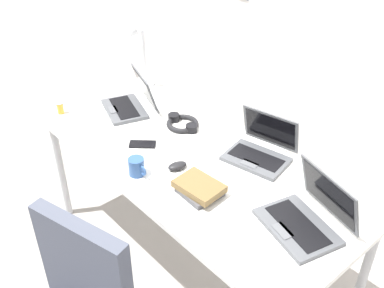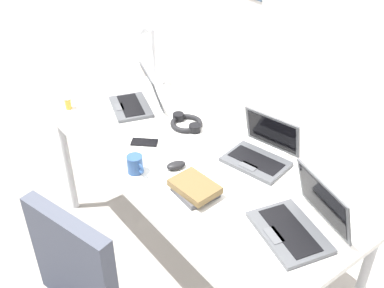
{
  "view_description": "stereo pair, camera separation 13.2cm",
  "coord_description": "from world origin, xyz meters",
  "px_view_note": "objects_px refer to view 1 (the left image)",
  "views": [
    {
      "loc": [
        1.38,
        -1.22,
        2.07
      ],
      "look_at": [
        0.0,
        0.0,
        0.82
      ],
      "focal_mm": 42.86,
      "sensor_mm": 36.0,
      "label": 1
    },
    {
      "loc": [
        1.47,
        -1.11,
        2.07
      ],
      "look_at": [
        0.0,
        0.0,
        0.82
      ],
      "focal_mm": 42.86,
      "sensor_mm": 36.0,
      "label": 2
    }
  ],
  "objects_px": {
    "coffee_mug": "(137,167)",
    "laptop_far_corner": "(260,150)",
    "desk_lamp": "(140,57)",
    "pill_bottle": "(60,107)",
    "headphones": "(183,123)",
    "book_stack": "(199,188)",
    "computer_mouse": "(177,166)",
    "cell_phone": "(142,144)",
    "laptop_front_left": "(307,217)",
    "laptop_front_right": "(131,102)"
  },
  "relations": [
    {
      "from": "coffee_mug",
      "to": "cell_phone",
      "type": "bearing_deg",
      "value": 138.05
    },
    {
      "from": "desk_lamp",
      "to": "pill_bottle",
      "type": "height_order",
      "value": "desk_lamp"
    },
    {
      "from": "desk_lamp",
      "to": "laptop_front_right",
      "type": "bearing_deg",
      "value": -47.67
    },
    {
      "from": "computer_mouse",
      "to": "book_stack",
      "type": "relative_size",
      "value": 0.44
    },
    {
      "from": "computer_mouse",
      "to": "cell_phone",
      "type": "distance_m",
      "value": 0.27
    },
    {
      "from": "book_stack",
      "to": "pill_bottle",
      "type": "bearing_deg",
      "value": -173.4
    },
    {
      "from": "laptop_front_left",
      "to": "cell_phone",
      "type": "height_order",
      "value": "laptop_front_left"
    },
    {
      "from": "pill_bottle",
      "to": "desk_lamp",
      "type": "bearing_deg",
      "value": 87.71
    },
    {
      "from": "desk_lamp",
      "to": "coffee_mug",
      "type": "relative_size",
      "value": 3.54
    },
    {
      "from": "desk_lamp",
      "to": "headphones",
      "type": "height_order",
      "value": "desk_lamp"
    },
    {
      "from": "computer_mouse",
      "to": "book_stack",
      "type": "xyz_separation_m",
      "value": [
        0.2,
        -0.04,
        0.01
      ]
    },
    {
      "from": "laptop_front_right",
      "to": "cell_phone",
      "type": "relative_size",
      "value": 2.7
    },
    {
      "from": "laptop_front_right",
      "to": "laptop_far_corner",
      "type": "height_order",
      "value": "laptop_far_corner"
    },
    {
      "from": "desk_lamp",
      "to": "cell_phone",
      "type": "distance_m",
      "value": 0.7
    },
    {
      "from": "headphones",
      "to": "book_stack",
      "type": "height_order",
      "value": "book_stack"
    },
    {
      "from": "laptop_front_left",
      "to": "computer_mouse",
      "type": "relative_size",
      "value": 4.04
    },
    {
      "from": "computer_mouse",
      "to": "coffee_mug",
      "type": "height_order",
      "value": "coffee_mug"
    },
    {
      "from": "desk_lamp",
      "to": "pill_bottle",
      "type": "relative_size",
      "value": 5.07
    },
    {
      "from": "laptop_far_corner",
      "to": "coffee_mug",
      "type": "relative_size",
      "value": 3.07
    },
    {
      "from": "pill_bottle",
      "to": "laptop_far_corner",
      "type": "bearing_deg",
      "value": 27.1
    },
    {
      "from": "computer_mouse",
      "to": "cell_phone",
      "type": "height_order",
      "value": "computer_mouse"
    },
    {
      "from": "book_stack",
      "to": "laptop_front_right",
      "type": "bearing_deg",
      "value": 165.86
    },
    {
      "from": "desk_lamp",
      "to": "headphones",
      "type": "relative_size",
      "value": 1.87
    },
    {
      "from": "laptop_front_left",
      "to": "book_stack",
      "type": "distance_m",
      "value": 0.48
    },
    {
      "from": "laptop_front_right",
      "to": "coffee_mug",
      "type": "distance_m",
      "value": 0.62
    },
    {
      "from": "laptop_front_left",
      "to": "pill_bottle",
      "type": "distance_m",
      "value": 1.52
    },
    {
      "from": "pill_bottle",
      "to": "coffee_mug",
      "type": "distance_m",
      "value": 0.75
    },
    {
      "from": "laptop_far_corner",
      "to": "coffee_mug",
      "type": "height_order",
      "value": "laptop_far_corner"
    },
    {
      "from": "headphones",
      "to": "coffee_mug",
      "type": "bearing_deg",
      "value": -66.86
    },
    {
      "from": "laptop_front_left",
      "to": "coffee_mug",
      "type": "relative_size",
      "value": 3.43
    },
    {
      "from": "laptop_front_left",
      "to": "pill_bottle",
      "type": "height_order",
      "value": "laptop_front_left"
    },
    {
      "from": "laptop_front_right",
      "to": "laptop_far_corner",
      "type": "distance_m",
      "value": 0.84
    },
    {
      "from": "laptop_front_left",
      "to": "cell_phone",
      "type": "xyz_separation_m",
      "value": [
        -0.92,
        -0.16,
        -0.04
      ]
    },
    {
      "from": "book_stack",
      "to": "coffee_mug",
      "type": "relative_size",
      "value": 1.94
    },
    {
      "from": "laptop_front_right",
      "to": "book_stack",
      "type": "distance_m",
      "value": 0.85
    },
    {
      "from": "coffee_mug",
      "to": "laptop_far_corner",
      "type": "bearing_deg",
      "value": 61.78
    },
    {
      "from": "laptop_front_left",
      "to": "headphones",
      "type": "distance_m",
      "value": 0.93
    },
    {
      "from": "desk_lamp",
      "to": "computer_mouse",
      "type": "bearing_deg",
      "value": -25.33
    },
    {
      "from": "laptop_front_left",
      "to": "book_stack",
      "type": "bearing_deg",
      "value": -156.29
    },
    {
      "from": "laptop_front_left",
      "to": "cell_phone",
      "type": "relative_size",
      "value": 2.85
    },
    {
      "from": "laptop_front_right",
      "to": "laptop_far_corner",
      "type": "relative_size",
      "value": 1.06
    },
    {
      "from": "cell_phone",
      "to": "computer_mouse",
      "type": "bearing_deg",
      "value": 44.61
    },
    {
      "from": "book_stack",
      "to": "coffee_mug",
      "type": "distance_m",
      "value": 0.32
    },
    {
      "from": "desk_lamp",
      "to": "laptop_front_left",
      "type": "distance_m",
      "value": 1.49
    },
    {
      "from": "cell_phone",
      "to": "book_stack",
      "type": "bearing_deg",
      "value": 38.89
    },
    {
      "from": "computer_mouse",
      "to": "coffee_mug",
      "type": "bearing_deg",
      "value": -105.28
    },
    {
      "from": "desk_lamp",
      "to": "laptop_front_left",
      "type": "height_order",
      "value": "desk_lamp"
    },
    {
      "from": "desk_lamp",
      "to": "laptop_front_right",
      "type": "height_order",
      "value": "desk_lamp"
    },
    {
      "from": "laptop_far_corner",
      "to": "laptop_front_left",
      "type": "bearing_deg",
      "value": -26.34
    },
    {
      "from": "laptop_front_right",
      "to": "headphones",
      "type": "relative_size",
      "value": 1.72
    }
  ]
}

